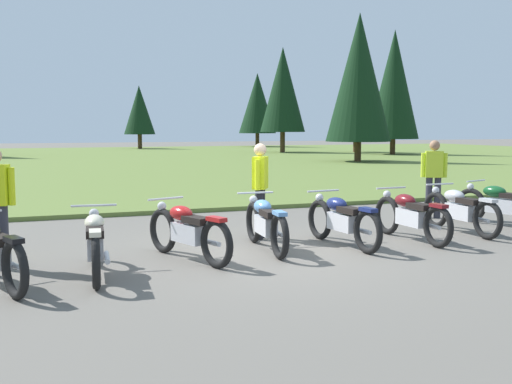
% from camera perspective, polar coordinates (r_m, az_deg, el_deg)
% --- Properties ---
extents(ground_plane, '(140.00, 140.00, 0.00)m').
position_cam_1_polar(ground_plane, '(9.54, 1.25, -5.74)').
color(ground_plane, '#605B54').
extents(grass_moorland, '(80.00, 44.00, 0.10)m').
position_cam_1_polar(grass_moorland, '(35.66, -14.71, 2.82)').
color(grass_moorland, '#5B7033').
rests_on(grass_moorland, ground).
extents(forest_treeline, '(43.25, 28.79, 8.45)m').
position_cam_1_polar(forest_treeline, '(41.62, -9.58, 9.33)').
color(forest_treeline, '#47331E').
rests_on(forest_treeline, ground).
extents(motorcycle_cream, '(0.62, 2.10, 0.88)m').
position_cam_1_polar(motorcycle_cream, '(8.34, -14.74, -4.60)').
color(motorcycle_cream, black).
rests_on(motorcycle_cream, ground).
extents(motorcycle_red, '(0.91, 2.01, 0.88)m').
position_cam_1_polar(motorcycle_red, '(9.06, -6.38, -3.59)').
color(motorcycle_red, black).
rests_on(motorcycle_red, ground).
extents(motorcycle_sky_blue, '(0.62, 2.10, 0.88)m').
position_cam_1_polar(motorcycle_sky_blue, '(9.72, 0.90, -2.90)').
color(motorcycle_sky_blue, black).
rests_on(motorcycle_sky_blue, ground).
extents(motorcycle_navy, '(0.62, 2.10, 0.88)m').
position_cam_1_polar(motorcycle_navy, '(10.15, 8.01, -2.57)').
color(motorcycle_navy, black).
rests_on(motorcycle_navy, ground).
extents(motorcycle_maroon, '(0.62, 2.10, 0.88)m').
position_cam_1_polar(motorcycle_maroon, '(10.87, 14.22, -2.12)').
color(motorcycle_maroon, black).
rests_on(motorcycle_maroon, ground).
extents(motorcycle_silver, '(0.62, 2.10, 0.88)m').
position_cam_1_polar(motorcycle_silver, '(11.87, 18.46, -1.57)').
color(motorcycle_silver, black).
rests_on(motorcycle_silver, ground).
extents(motorcycle_british_green, '(0.84, 2.03, 0.88)m').
position_cam_1_polar(motorcycle_british_green, '(13.00, 21.91, -1.06)').
color(motorcycle_british_green, black).
rests_on(motorcycle_british_green, ground).
extents(rider_near_row_end, '(0.49, 0.37, 1.67)m').
position_cam_1_polar(rider_near_row_end, '(13.65, 16.22, 1.61)').
color(rider_near_row_end, '#2D2D38').
rests_on(rider_near_row_end, ground).
extents(rider_in_hivis_vest, '(0.38, 0.48, 1.67)m').
position_cam_1_polar(rider_in_hivis_vest, '(10.67, 0.39, 0.67)').
color(rider_in_hivis_vest, black).
rests_on(rider_in_hivis_vest, ground).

